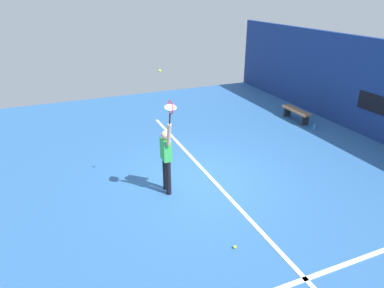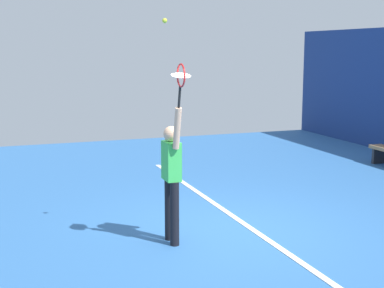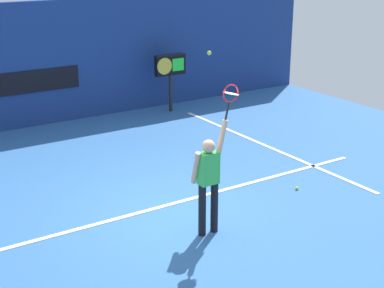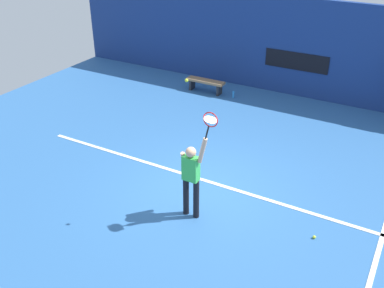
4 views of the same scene
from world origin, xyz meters
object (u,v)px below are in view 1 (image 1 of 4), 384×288
tennis_player (166,156)px  tennis_ball (160,71)px  court_bench (296,112)px  water_bottle (314,127)px  tennis_racket (170,109)px  spare_ball (235,247)px

tennis_player → tennis_ball: 2.12m
tennis_player → court_bench: bearing=115.3°
court_bench → water_bottle: 1.12m
tennis_player → tennis_racket: size_ratio=3.17×
court_bench → tennis_player: bearing=-64.7°
tennis_ball → water_bottle: tennis_ball is taller
tennis_ball → court_bench: size_ratio=0.05×
court_bench → spare_ball: size_ratio=20.59×
tennis_player → water_bottle: 6.79m
court_bench → water_bottle: court_bench is taller
tennis_racket → water_bottle: bearing=110.2°
tennis_ball → spare_ball: tennis_ball is taller
tennis_player → tennis_racket: bearing=-0.6°
tennis_player → court_bench: size_ratio=1.42×
tennis_racket → court_bench: bearing=118.3°
court_bench → spare_ball: bearing=-46.4°
tennis_racket → tennis_ball: (-0.47, -0.07, 0.75)m
court_bench → water_bottle: size_ratio=5.83×
court_bench → tennis_ball: bearing=-65.3°
spare_ball → court_bench: bearing=133.6°
tennis_player → tennis_ball: tennis_ball is taller
tennis_ball → water_bottle: bearing=106.2°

